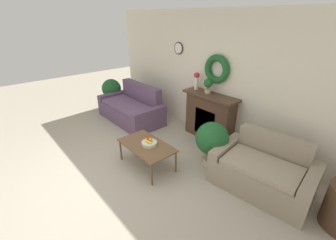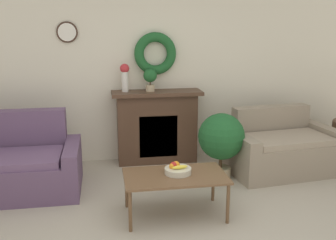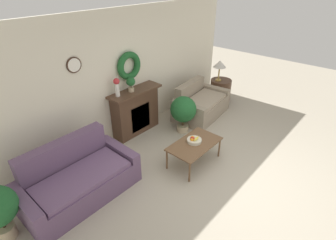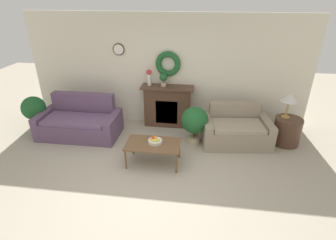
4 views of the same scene
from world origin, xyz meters
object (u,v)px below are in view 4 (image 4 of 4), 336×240
at_px(fruit_bowl, 155,141).
at_px(potted_plant_floor_by_loveseat, 195,121).
at_px(loveseat_right, 235,130).
at_px(potted_plant_floor_by_couch, 34,109).
at_px(coffee_table, 153,145).
at_px(side_table_by_loveseat, 287,131).
at_px(couch_left, 80,122).
at_px(vase_on_mantel_left, 149,76).
at_px(potted_plant_on_mantel, 163,78).
at_px(table_lamp, 290,98).
at_px(fireplace, 167,106).

bearing_deg(fruit_bowl, potted_plant_floor_by_loveseat, 49.00).
height_order(loveseat_right, potted_plant_floor_by_couch, potted_plant_floor_by_couch).
bearing_deg(potted_plant_floor_by_loveseat, coffee_table, -130.83).
bearing_deg(side_table_by_loveseat, potted_plant_floor_by_couch, -178.35).
distance_m(couch_left, vase_on_mantel_left, 1.97).
xyz_separation_m(loveseat_right, potted_plant_on_mantel, (-1.72, 0.62, 0.94)).
bearing_deg(side_table_by_loveseat, vase_on_mantel_left, 170.26).
bearing_deg(vase_on_mantel_left, potted_plant_on_mantel, -3.27).
bearing_deg(table_lamp, loveseat_right, -171.86).
relative_size(fireplace, fruit_bowl, 4.53).
bearing_deg(couch_left, side_table_by_loveseat, 2.43).
height_order(coffee_table, table_lamp, table_lamp).
distance_m(potted_plant_floor_by_couch, potted_plant_floor_by_loveseat, 3.85).
bearing_deg(fireplace, fruit_bowl, -90.71).
bearing_deg(fireplace, potted_plant_floor_by_loveseat, -48.42).
relative_size(side_table_by_loveseat, table_lamp, 1.09).
height_order(fireplace, loveseat_right, fireplace).
height_order(table_lamp, potted_plant_floor_by_couch, table_lamp).
distance_m(couch_left, potted_plant_floor_by_couch, 1.17).
bearing_deg(coffee_table, loveseat_right, 32.14).
distance_m(side_table_by_loveseat, potted_plant_floor_by_couch, 5.90).
bearing_deg(side_table_by_loveseat, fireplace, 168.85).
xyz_separation_m(table_lamp, potted_plant_floor_by_loveseat, (-1.97, -0.32, -0.52)).
distance_m(coffee_table, table_lamp, 3.06).
bearing_deg(vase_on_mantel_left, table_lamp, -8.92).
relative_size(side_table_by_loveseat, potted_plant_on_mantel, 1.92).
relative_size(loveseat_right, potted_plant_floor_by_loveseat, 1.81).
xyz_separation_m(fireplace, potted_plant_on_mantel, (-0.09, -0.01, 0.71)).
bearing_deg(potted_plant_on_mantel, loveseat_right, -19.85).
relative_size(couch_left, potted_plant_floor_by_loveseat, 2.13).
xyz_separation_m(fireplace, potted_plant_floor_by_loveseat, (0.72, -0.81, 0.02)).
bearing_deg(side_table_by_loveseat, fruit_bowl, -158.25).
relative_size(coffee_table, table_lamp, 1.88).
height_order(side_table_by_loveseat, potted_plant_on_mantel, potted_plant_on_mantel).
relative_size(couch_left, table_lamp, 3.29).
relative_size(fireplace, loveseat_right, 0.81).
bearing_deg(couch_left, potted_plant_on_mantel, 21.28).
distance_m(vase_on_mantel_left, potted_plant_floor_by_loveseat, 1.59).
xyz_separation_m(fruit_bowl, potted_plant_on_mantel, (-0.07, 1.64, 0.75)).
height_order(potted_plant_on_mantel, potted_plant_floor_by_loveseat, potted_plant_on_mantel).
bearing_deg(coffee_table, potted_plant_floor_by_couch, 162.38).
height_order(couch_left, coffee_table, couch_left).
distance_m(fruit_bowl, potted_plant_on_mantel, 1.80).
distance_m(couch_left, fruit_bowl, 2.17).
height_order(fruit_bowl, potted_plant_floor_by_loveseat, potted_plant_floor_by_loveseat).
distance_m(potted_plant_on_mantel, potted_plant_floor_by_couch, 3.19).
bearing_deg(side_table_by_loveseat, loveseat_right, -175.32).
xyz_separation_m(couch_left, potted_plant_floor_by_couch, (-1.15, 0.04, 0.25)).
xyz_separation_m(vase_on_mantel_left, potted_plant_floor_by_couch, (-2.69, -0.72, -0.71)).
bearing_deg(potted_plant_floor_by_couch, potted_plant_floor_by_loveseat, -1.39).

